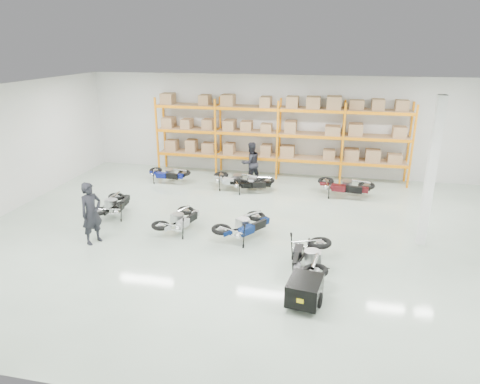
% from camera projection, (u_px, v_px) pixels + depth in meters
% --- Properties ---
extents(room, '(18.00, 18.00, 18.00)m').
position_uv_depth(room, '(252.00, 168.00, 13.01)').
color(room, '#B6CBB7').
rests_on(room, ground).
extents(pallet_rack, '(11.28, 0.98, 3.62)m').
position_uv_depth(pallet_rack, '(279.00, 128.00, 18.95)').
color(pallet_rack, orange).
rests_on(pallet_rack, ground).
extents(structural_column, '(0.25, 0.25, 4.50)m').
position_uv_depth(structural_column, '(431.00, 173.00, 12.44)').
color(structural_column, white).
rests_on(structural_column, ground).
extents(moto_blue_centre, '(1.77, 2.02, 1.18)m').
position_uv_depth(moto_blue_centre, '(244.00, 222.00, 13.36)').
color(moto_blue_centre, '#081B52').
rests_on(moto_blue_centre, ground).
extents(moto_silver_left, '(1.26, 1.87, 1.11)m').
position_uv_depth(moto_silver_left, '(179.00, 216.00, 13.86)').
color(moto_silver_left, '#A8ABAF').
rests_on(moto_silver_left, ground).
extents(moto_black_far_left, '(0.97, 1.80, 1.13)m').
position_uv_depth(moto_black_far_left, '(113.00, 201.00, 15.11)').
color(moto_black_far_left, black).
rests_on(moto_black_far_left, ground).
extents(moto_touring_right, '(1.03, 1.96, 1.25)m').
position_uv_depth(moto_touring_right, '(309.00, 252.00, 11.39)').
color(moto_touring_right, black).
rests_on(moto_touring_right, ground).
extents(trailer, '(0.87, 1.61, 0.66)m').
position_uv_depth(trailer, '(305.00, 290.00, 9.99)').
color(trailer, black).
rests_on(trailer, ground).
extents(moto_back_a, '(1.75, 0.99, 1.09)m').
position_uv_depth(moto_back_a, '(168.00, 171.00, 18.73)').
color(moto_back_a, navy).
rests_on(moto_back_a, ground).
extents(moto_back_b, '(1.97, 1.22, 1.19)m').
position_uv_depth(moto_back_b, '(236.00, 176.00, 17.81)').
color(moto_back_b, '#B9BEC3').
rests_on(moto_back_b, ground).
extents(moto_back_c, '(1.81, 1.15, 1.09)m').
position_uv_depth(moto_back_c, '(251.00, 180.00, 17.52)').
color(moto_back_c, black).
rests_on(moto_back_c, ground).
extents(moto_back_d, '(2.05, 1.24, 1.25)m').
position_uv_depth(moto_back_d, '(345.00, 183.00, 16.95)').
color(moto_back_d, '#470E13').
rests_on(moto_back_d, ground).
extents(person_left, '(0.71, 0.84, 1.94)m').
position_uv_depth(person_left, '(91.00, 213.00, 12.93)').
color(person_left, black).
rests_on(person_left, ground).
extents(person_back, '(1.12, 1.09, 1.82)m').
position_uv_depth(person_back, '(251.00, 163.00, 18.49)').
color(person_back, black).
rests_on(person_back, ground).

